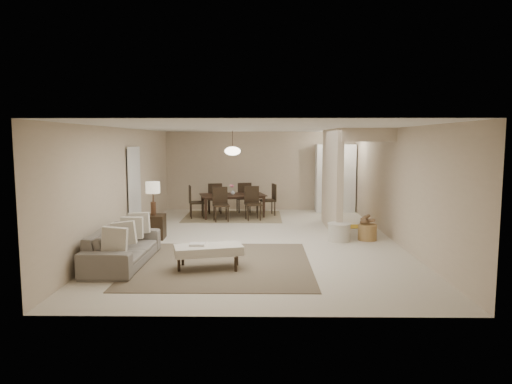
{
  "coord_description": "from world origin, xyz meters",
  "views": [
    {
      "loc": [
        0.05,
        -10.08,
        2.24
      ],
      "look_at": [
        -0.07,
        0.3,
        1.05
      ],
      "focal_mm": 32.0,
      "sensor_mm": 36.0,
      "label": 1
    }
  ],
  "objects_px": {
    "round_pouf": "(339,232)",
    "dining_table": "(233,206)",
    "ottoman_bench": "(208,250)",
    "side_table": "(154,227)",
    "wicker_basket": "(367,232)",
    "pantry_cabinet": "(335,178)",
    "sofa": "(123,247)"
  },
  "relations": [
    {
      "from": "side_table",
      "to": "dining_table",
      "type": "bearing_deg",
      "value": 61.67
    },
    {
      "from": "pantry_cabinet",
      "to": "round_pouf",
      "type": "relative_size",
      "value": 4.13
    },
    {
      "from": "sofa",
      "to": "round_pouf",
      "type": "distance_m",
      "value": 4.66
    },
    {
      "from": "wicker_basket",
      "to": "dining_table",
      "type": "xyz_separation_m",
      "value": [
        -3.21,
        3.1,
        0.15
      ]
    },
    {
      "from": "ottoman_bench",
      "to": "pantry_cabinet",
      "type": "bearing_deg",
      "value": 48.9
    },
    {
      "from": "ottoman_bench",
      "to": "side_table",
      "type": "height_order",
      "value": "side_table"
    },
    {
      "from": "sofa",
      "to": "ottoman_bench",
      "type": "height_order",
      "value": "sofa"
    },
    {
      "from": "pantry_cabinet",
      "to": "side_table",
      "type": "xyz_separation_m",
      "value": [
        -4.75,
        -4.04,
        -0.78
      ]
    },
    {
      "from": "side_table",
      "to": "round_pouf",
      "type": "xyz_separation_m",
      "value": [
        4.18,
        -0.21,
        -0.07
      ]
    },
    {
      "from": "ottoman_bench",
      "to": "round_pouf",
      "type": "distance_m",
      "value": 3.47
    },
    {
      "from": "wicker_basket",
      "to": "dining_table",
      "type": "height_order",
      "value": "dining_table"
    },
    {
      "from": "ottoman_bench",
      "to": "round_pouf",
      "type": "relative_size",
      "value": 2.48
    },
    {
      "from": "round_pouf",
      "to": "dining_table",
      "type": "bearing_deg",
      "value": 128.69
    },
    {
      "from": "side_table",
      "to": "round_pouf",
      "type": "height_order",
      "value": "side_table"
    },
    {
      "from": "sofa",
      "to": "ottoman_bench",
      "type": "xyz_separation_m",
      "value": [
        1.58,
        -0.3,
        0.01
      ]
    },
    {
      "from": "wicker_basket",
      "to": "side_table",
      "type": "bearing_deg",
      "value": 178.74
    },
    {
      "from": "ottoman_bench",
      "to": "dining_table",
      "type": "xyz_separation_m",
      "value": [
        0.08,
        5.45,
        -0.01
      ]
    },
    {
      "from": "pantry_cabinet",
      "to": "wicker_basket",
      "type": "height_order",
      "value": "pantry_cabinet"
    },
    {
      "from": "round_pouf",
      "to": "ottoman_bench",
      "type": "bearing_deg",
      "value": -139.72
    },
    {
      "from": "side_table",
      "to": "dining_table",
      "type": "height_order",
      "value": "dining_table"
    },
    {
      "from": "round_pouf",
      "to": "dining_table",
      "type": "height_order",
      "value": "dining_table"
    },
    {
      "from": "sofa",
      "to": "round_pouf",
      "type": "height_order",
      "value": "sofa"
    },
    {
      "from": "ottoman_bench",
      "to": "round_pouf",
      "type": "height_order",
      "value": "ottoman_bench"
    },
    {
      "from": "side_table",
      "to": "round_pouf",
      "type": "distance_m",
      "value": 4.18
    },
    {
      "from": "dining_table",
      "to": "pantry_cabinet",
      "type": "bearing_deg",
      "value": 5.21
    },
    {
      "from": "wicker_basket",
      "to": "dining_table",
      "type": "relative_size",
      "value": 0.22
    },
    {
      "from": "sofa",
      "to": "dining_table",
      "type": "distance_m",
      "value": 5.41
    },
    {
      "from": "ottoman_bench",
      "to": "wicker_basket",
      "type": "xyz_separation_m",
      "value": [
        3.3,
        2.34,
        -0.16
      ]
    },
    {
      "from": "round_pouf",
      "to": "dining_table",
      "type": "xyz_separation_m",
      "value": [
        -2.56,
        3.2,
        0.13
      ]
    },
    {
      "from": "pantry_cabinet",
      "to": "side_table",
      "type": "relative_size",
      "value": 3.87
    },
    {
      "from": "sofa",
      "to": "ottoman_bench",
      "type": "relative_size",
      "value": 1.74
    },
    {
      "from": "side_table",
      "to": "dining_table",
      "type": "distance_m",
      "value": 3.4
    }
  ]
}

